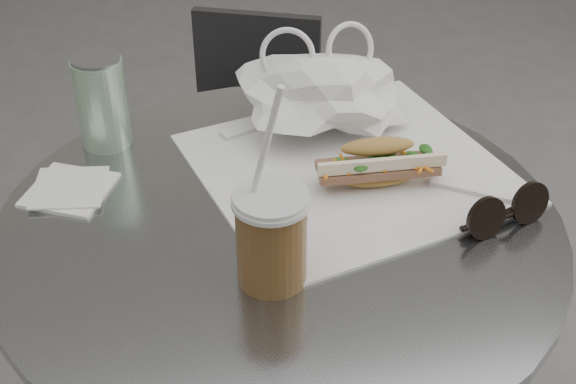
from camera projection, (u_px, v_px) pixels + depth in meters
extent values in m
cylinder|color=slate|center=(279.00, 226.00, 1.07)|extent=(0.76, 0.76, 0.02)
cylinder|color=#2B2B2D|center=(247.00, 296.00, 2.01)|extent=(0.33, 0.33, 0.02)
cylinder|color=#2B2B2D|center=(245.00, 232.00, 1.89)|extent=(0.06, 0.06, 0.43)
cylinder|color=#2B2B2D|center=(242.00, 155.00, 1.76)|extent=(0.36, 0.36, 0.02)
cube|color=#2B2B2D|center=(257.00, 65.00, 1.82)|extent=(0.27, 0.13, 0.25)
cube|color=white|center=(350.00, 168.00, 1.16)|extent=(0.49, 0.47, 0.00)
ellipsoid|color=#B79245|center=(377.00, 178.00, 1.12)|extent=(0.21, 0.09, 0.02)
cube|color=brown|center=(378.00, 168.00, 1.11)|extent=(0.17, 0.06, 0.01)
ellipsoid|color=#B79245|center=(377.00, 150.00, 1.10)|extent=(0.21, 0.09, 0.04)
cylinder|color=brown|center=(272.00, 241.00, 0.94)|extent=(0.08, 0.08, 0.11)
cylinder|color=silver|center=(271.00, 199.00, 0.91)|extent=(0.09, 0.09, 0.01)
cylinder|color=white|center=(261.00, 165.00, 0.88)|extent=(0.05, 0.04, 0.21)
cylinder|color=black|center=(486.00, 219.00, 1.03)|extent=(0.06, 0.03, 0.06)
cylinder|color=black|center=(530.00, 204.00, 1.05)|extent=(0.06, 0.03, 0.06)
cube|color=black|center=(507.00, 215.00, 1.04)|extent=(0.02, 0.01, 0.01)
cube|color=white|center=(70.00, 190.00, 1.12)|extent=(0.15, 0.15, 0.01)
cube|color=white|center=(69.00, 188.00, 1.12)|extent=(0.11, 0.11, 0.00)
cylinder|color=#63AA6F|center=(102.00, 103.00, 1.19)|extent=(0.07, 0.07, 0.14)
cylinder|color=slate|center=(95.00, 59.00, 1.14)|extent=(0.07, 0.07, 0.00)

